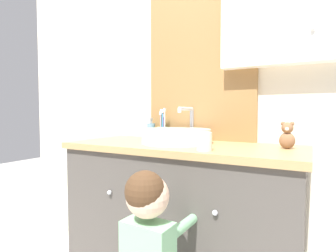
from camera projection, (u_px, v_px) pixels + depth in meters
wall_back at (205, 79)px, 1.67m from camera, size 3.20×0.18×2.50m
vanity_counter at (180, 222)px, 1.47m from camera, size 1.28×0.54×0.88m
sink_basin at (176, 135)px, 1.48m from camera, size 0.39×0.44×0.21m
toothbrush_holder at (163, 132)px, 1.71m from camera, size 0.08×0.08×0.20m
soap_dispenser at (151, 130)px, 1.76m from camera, size 0.06×0.06×0.14m
teddy_bear at (287, 136)px, 1.25m from camera, size 0.07×0.06×0.13m
drinking_cup at (204, 141)px, 1.18m from camera, size 0.07×0.07×0.08m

